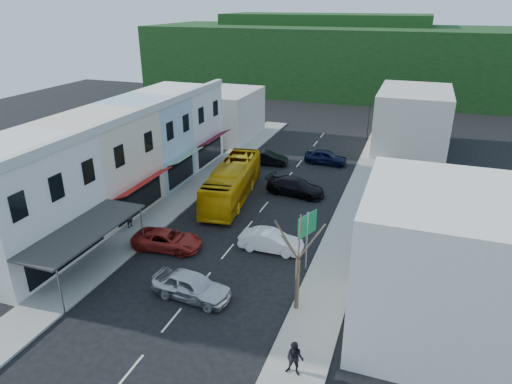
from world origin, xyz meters
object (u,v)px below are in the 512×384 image
(direction_sign, at_px, (306,242))
(traffic_signal, at_px, (368,122))
(bus, at_px, (232,183))
(street_tree, at_px, (298,259))
(car_white, at_px, (271,242))
(pedestrian_left, at_px, (129,217))
(car_red, at_px, (167,240))
(car_silver, at_px, (192,287))
(pedestrian_right, at_px, (295,360))

(direction_sign, distance_m, traffic_signal, 32.49)
(bus, relative_size, street_tree, 1.73)
(car_white, height_order, street_tree, street_tree)
(pedestrian_left, height_order, direction_sign, direction_sign)
(traffic_signal, bearing_deg, pedestrian_left, 78.67)
(direction_sign, relative_size, traffic_signal, 0.91)
(pedestrian_left, bearing_deg, car_white, -81.56)
(bus, distance_m, traffic_signal, 24.81)
(car_red, distance_m, street_tree, 11.46)
(car_silver, xyz_separation_m, pedestrian_left, (-8.62, 6.41, 0.30))
(direction_sign, height_order, street_tree, street_tree)
(bus, bearing_deg, traffic_signal, 61.08)
(direction_sign, bearing_deg, car_silver, -115.47)
(car_white, relative_size, direction_sign, 1.03)
(pedestrian_left, height_order, traffic_signal, traffic_signal)
(car_silver, height_order, car_red, same)
(pedestrian_right, distance_m, traffic_signal, 41.62)
(car_silver, distance_m, traffic_signal, 38.06)
(pedestrian_right, relative_size, direction_sign, 0.40)
(bus, height_order, direction_sign, direction_sign)
(car_white, height_order, direction_sign, direction_sign)
(bus, height_order, pedestrian_left, bus)
(bus, distance_m, car_red, 9.90)
(direction_sign, relative_size, street_tree, 0.63)
(bus, bearing_deg, car_silver, -84.56)
(car_white, distance_m, car_red, 7.39)
(car_white, relative_size, traffic_signal, 0.94)
(car_white, distance_m, pedestrian_left, 11.35)
(pedestrian_right, height_order, traffic_signal, traffic_signal)
(car_red, relative_size, direction_sign, 1.08)
(car_silver, relative_size, pedestrian_left, 2.59)
(street_tree, xyz_separation_m, traffic_signal, (-0.50, 36.65, -1.03))
(car_red, xyz_separation_m, traffic_signal, (10.01, 32.91, 1.63))
(bus, height_order, car_red, bus)
(bus, xyz_separation_m, direction_sign, (9.03, -9.39, 0.58))
(pedestrian_left, bearing_deg, street_tree, -104.38)
(car_silver, distance_m, car_red, 6.37)
(bus, xyz_separation_m, pedestrian_left, (-5.27, -8.09, -0.55))
(car_silver, distance_m, pedestrian_right, 8.40)
(car_silver, distance_m, pedestrian_left, 10.74)
(street_tree, bearing_deg, bus, 125.12)
(car_red, bearing_deg, street_tree, -115.38)
(car_white, xyz_separation_m, car_red, (-7.04, -2.23, 0.00))
(car_silver, xyz_separation_m, direction_sign, (5.68, 5.10, 1.43))
(traffic_signal, bearing_deg, car_silver, 94.70)
(car_white, distance_m, pedestrian_right, 11.85)
(car_white, height_order, car_red, same)
(traffic_signal, bearing_deg, car_red, 86.38)
(car_white, xyz_separation_m, pedestrian_left, (-11.34, -0.51, 0.30))
(car_silver, bearing_deg, direction_sign, -42.95)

